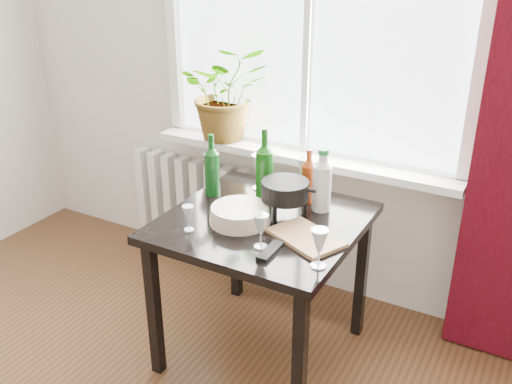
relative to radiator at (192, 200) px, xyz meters
The scene contains 18 objects.
window 1.43m from the radiator, ahead, with size 1.72×0.08×1.62m.
windowsill 0.87m from the radiator, ahead, with size 1.72×0.20×0.04m.
radiator is the anchor object (origin of this frame).
table 1.09m from the radiator, 36.54° to the right, with size 0.85×0.85×0.74m.
potted_plant 0.78m from the radiator, ahead, with size 0.48×0.42×0.53m, color #2A6A1C.
wine_bottle_left 0.89m from the radiator, 45.45° to the right, with size 0.07×0.07×0.31m, color #0B3C12, non-canonical shape.
wine_bottle_right 1.02m from the radiator, 30.09° to the right, with size 0.08×0.08×0.36m, color #0F460D, non-canonical shape.
bottle_amber 1.13m from the radiator, 21.19° to the right, with size 0.07×0.07×0.27m, color maroon, non-canonical shape.
cleaning_bottle 1.23m from the radiator, 21.76° to the right, with size 0.09×0.09×0.30m, color silver, non-canonical shape.
wineglass_front_right 1.36m from the radiator, 41.76° to the right, with size 0.06×0.06×0.15m, color silver, non-canonical shape.
wineglass_far_right 1.57m from the radiator, 35.68° to the right, with size 0.07×0.07×0.16m, color silver, non-canonical shape.
wineglass_back_center 1.06m from the radiator, 19.02° to the right, with size 0.09×0.09×0.20m, color silver, non-canonical shape.
wineglass_back_left 0.88m from the radiator, 27.00° to the right, with size 0.08×0.08×0.19m, color white, non-canonical shape.
wineglass_front_left 1.16m from the radiator, 54.78° to the right, with size 0.05×0.05×0.12m, color white, non-canonical shape.
plate_stack 1.12m from the radiator, 42.39° to the right, with size 0.27×0.27×0.07m, color beige.
fondue_pot 1.16m from the radiator, 30.83° to the right, with size 0.25×0.21×0.17m, color black, non-canonical shape.
tv_remote 1.40m from the radiator, 40.85° to the right, with size 0.05×0.16×0.02m, color black.
cutting_board 1.36m from the radiator, 32.83° to the right, with size 0.31×0.20×0.02m, color #9F7647.
Camera 1 is at (1.18, -0.46, 1.91)m, focal length 40.00 mm.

